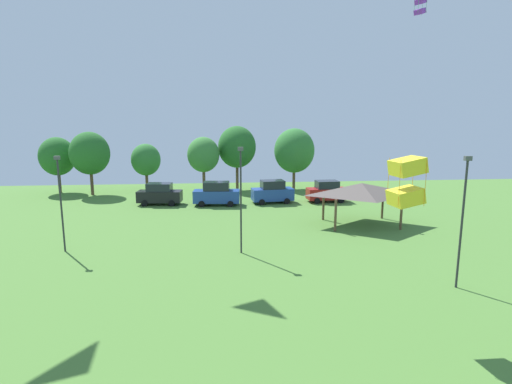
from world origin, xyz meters
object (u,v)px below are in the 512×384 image
object	(u,v)px
kite_flying_5	(406,182)
treeline_tree_1	(90,153)
kite_flying_2	(420,6)
light_post_2	(61,199)
treeline_tree_0	(57,156)
parked_car_leftmost	(160,194)
treeline_tree_4	(237,147)
treeline_tree_3	(203,155)
light_post_1	(241,195)
park_pavilion	(361,189)
light_post_0	(463,216)
parked_car_second_from_left	(217,194)
parked_car_third_from_left	(272,192)
treeline_tree_5	(294,151)
parked_car_rightmost_in_row	(327,191)
treeline_tree_2	(146,160)

from	to	relation	value
kite_flying_5	treeline_tree_1	world-z (taller)	treeline_tree_1
kite_flying_2	light_post_2	distance (m)	32.26
kite_flying_2	treeline_tree_0	world-z (taller)	kite_flying_2
parked_car_leftmost	treeline_tree_4	bearing A→B (deg)	49.66
kite_flying_5	treeline_tree_3	bearing A→B (deg)	106.11
kite_flying_5	light_post_1	distance (m)	12.27
park_pavilion	light_post_0	size ratio (longest dim) A/B	1.00
treeline_tree_1	parked_car_second_from_left	bearing A→B (deg)	-25.99
park_pavilion	parked_car_third_from_left	bearing A→B (deg)	123.29
park_pavilion	parked_car_second_from_left	bearing A→B (deg)	143.93
parked_car_second_from_left	treeline_tree_4	bearing A→B (deg)	78.79
light_post_2	parked_car_leftmost	bearing A→B (deg)	74.21
parked_car_third_from_left	light_post_0	world-z (taller)	light_post_0
treeline_tree_0	treeline_tree_5	world-z (taller)	treeline_tree_5
parked_car_leftmost	parked_car_third_from_left	size ratio (longest dim) A/B	1.03
parked_car_second_from_left	kite_flying_2	bearing A→B (deg)	-16.73
parked_car_leftmost	parked_car_rightmost_in_row	distance (m)	18.01
kite_flying_2	treeline_tree_0	size ratio (longest dim) A/B	0.21
kite_flying_5	parked_car_rightmost_in_row	world-z (taller)	kite_flying_5
light_post_0	treeline_tree_0	xyz separation A→B (m)	(-32.28, 31.41, 0.54)
treeline_tree_4	treeline_tree_5	world-z (taller)	treeline_tree_4
parked_car_leftmost	park_pavilion	xyz separation A→B (m)	(18.33, -9.84, 1.94)
parked_car_leftmost	parked_car_second_from_left	distance (m)	6.06
parked_car_third_from_left	treeline_tree_5	bearing A→B (deg)	58.84
kite_flying_2	light_post_2	xyz separation A→B (m)	(-27.77, -7.41, -14.65)
treeline_tree_5	kite_flying_5	bearing A→B (deg)	-93.05
light_post_0	treeline_tree_1	bearing A→B (deg)	133.35
light_post_1	treeline_tree_0	distance (m)	32.50
parked_car_third_from_left	treeline_tree_3	bearing A→B (deg)	131.52
parked_car_second_from_left	park_pavilion	size ratio (longest dim) A/B	0.69
park_pavilion	light_post_1	bearing A→B (deg)	-148.28
parked_car_second_from_left	parked_car_third_from_left	bearing A→B (deg)	10.48
parked_car_third_from_left	treeline_tree_2	distance (m)	17.68
parked_car_third_from_left	park_pavilion	bearing A→B (deg)	-63.10
light_post_0	treeline_tree_3	xyz separation A→B (m)	(-14.53, 29.73, 0.75)
light_post_1	treeline_tree_3	distance (m)	23.29
kite_flying_5	treeline_tree_5	bearing A→B (deg)	86.95
light_post_0	light_post_1	xyz separation A→B (m)	(-11.18, 6.70, 0.04)
treeline_tree_0	kite_flying_2	bearing A→B (deg)	-23.34
parked_car_third_from_left	parked_car_rightmost_in_row	bearing A→B (deg)	-5.92
treeline_tree_0	parked_car_leftmost	bearing A→B (deg)	-31.99
parked_car_third_from_left	light_post_2	size ratio (longest dim) A/B	0.70
treeline_tree_5	light_post_2	bearing A→B (deg)	-130.94
treeline_tree_2	treeline_tree_4	xyz separation A→B (m)	(11.47, -0.48, 1.56)
parked_car_third_from_left	treeline_tree_1	bearing A→B (deg)	156.07
kite_flying_5	treeline_tree_5	world-z (taller)	treeline_tree_5
kite_flying_2	parked_car_third_from_left	world-z (taller)	kite_flying_2
kite_flying_2	treeline_tree_2	world-z (taller)	kite_flying_2
kite_flying_5	light_post_1	xyz separation A→B (m)	(-6.27, 10.28, -2.39)
kite_flying_2	parked_car_rightmost_in_row	distance (m)	19.50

